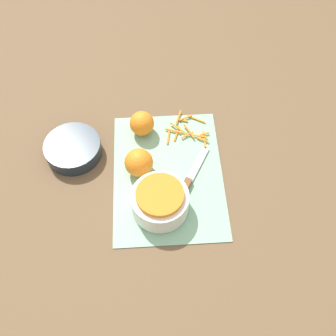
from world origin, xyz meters
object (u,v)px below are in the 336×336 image
object	(u,v)px
orange_left	(139,163)
bowl_speckled	(160,201)
bowl_dark	(73,149)
orange_right	(142,123)
knife	(185,188)

from	to	relation	value
orange_left	bowl_speckled	bearing A→B (deg)	-156.69
bowl_dark	orange_right	bearing A→B (deg)	-72.03
bowl_dark	knife	world-z (taller)	bowl_dark
bowl_speckled	orange_right	bearing A→B (deg)	8.88
bowl_speckled	bowl_dark	xyz separation A→B (m)	(0.20, 0.25, -0.02)
bowl_speckled	knife	size ratio (longest dim) A/B	0.71
knife	orange_left	distance (m)	0.15
knife	orange_right	size ratio (longest dim) A/B	2.90
bowl_speckled	orange_right	distance (m)	0.28
orange_left	bowl_dark	bearing A→B (deg)	68.53
orange_left	orange_right	xyz separation A→B (m)	(0.15, -0.01, -0.00)
orange_right	bowl_speckled	bearing A→B (deg)	-171.12
orange_left	orange_right	bearing A→B (deg)	-4.71
bowl_speckled	bowl_dark	world-z (taller)	bowl_speckled
bowl_dark	orange_right	size ratio (longest dim) A/B	2.22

